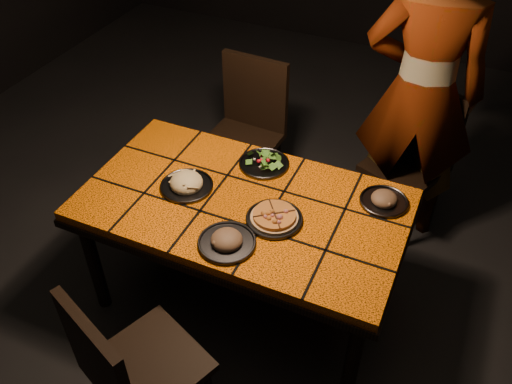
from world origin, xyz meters
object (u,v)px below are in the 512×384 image
at_px(chair_far_left, 247,124).
at_px(diner, 421,94).
at_px(dining_table, 243,213).
at_px(chair_near, 128,368).
at_px(chair_far_right, 415,151).
at_px(plate_pizza, 274,218).
at_px(plate_pasta, 187,184).

height_order(chair_far_left, diner, diner).
height_order(dining_table, chair_near, chair_near).
relative_size(chair_far_left, chair_far_right, 1.06).
bearing_deg(chair_far_right, dining_table, -100.79).
relative_size(chair_near, plate_pizza, 2.98).
height_order(chair_far_right, diner, diner).
height_order(chair_far_left, chair_far_right, chair_far_left).
xyz_separation_m(dining_table, chair_far_right, (0.67, 1.07, -0.13)).
bearing_deg(plate_pizza, plate_pasta, 175.04).
xyz_separation_m(plate_pizza, plate_pasta, (-0.50, 0.04, 0.01)).
xyz_separation_m(dining_table, diner, (0.64, 1.03, 0.29)).
relative_size(dining_table, chair_far_right, 1.72).
bearing_deg(dining_table, chair_far_right, 57.87).
bearing_deg(plate_pizza, dining_table, 161.74).
xyz_separation_m(chair_far_right, plate_pasta, (-0.98, -1.09, 0.23)).
distance_m(chair_far_left, diner, 1.10).
bearing_deg(plate_pasta, diner, 47.95).
bearing_deg(chair_far_right, plate_pizza, -91.44).
bearing_deg(chair_near, dining_table, -73.71).
xyz_separation_m(dining_table, plate_pasta, (-0.31, -0.02, 0.10)).
bearing_deg(chair_far_left, dining_table, -63.32).
bearing_deg(dining_table, chair_far_left, 113.51).
bearing_deg(chair_near, plate_pasta, -54.47).
bearing_deg(plate_pasta, chair_far_left, 94.72).
height_order(diner, plate_pizza, diner).
distance_m(chair_far_right, plate_pasta, 1.48).
height_order(chair_far_right, plate_pizza, chair_far_right).
relative_size(chair_near, chair_far_left, 0.96).
relative_size(diner, plate_pizza, 6.00).
distance_m(dining_table, chair_far_left, 0.96).
distance_m(dining_table, diner, 1.24).
height_order(dining_table, plate_pasta, plate_pasta).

